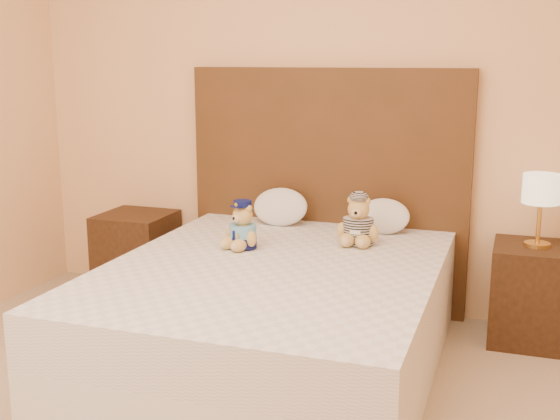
# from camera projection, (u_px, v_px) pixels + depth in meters

# --- Properties ---
(bed) EXTENTS (1.60, 2.00, 0.55)m
(bed) POSITION_uv_depth(u_px,v_px,m) (273.00, 317.00, 3.55)
(bed) COLOR white
(bed) RESTS_ON ground
(headboard) EXTENTS (1.75, 0.08, 1.50)m
(headboard) POSITION_uv_depth(u_px,v_px,m) (327.00, 190.00, 4.38)
(headboard) COLOR #502E18
(headboard) RESTS_ON ground
(nightstand_left) EXTENTS (0.45, 0.45, 0.55)m
(nightstand_left) POSITION_uv_depth(u_px,v_px,m) (137.00, 254.00, 4.68)
(nightstand_left) COLOR #3C2413
(nightstand_left) RESTS_ON ground
(nightstand_right) EXTENTS (0.45, 0.45, 0.55)m
(nightstand_right) POSITION_uv_depth(u_px,v_px,m) (533.00, 294.00, 3.89)
(nightstand_right) COLOR #3C2413
(nightstand_right) RESTS_ON ground
(lamp) EXTENTS (0.20, 0.20, 0.40)m
(lamp) POSITION_uv_depth(u_px,v_px,m) (541.00, 193.00, 3.77)
(lamp) COLOR gold
(lamp) RESTS_ON nightstand_right
(teddy_police) EXTENTS (0.29, 0.28, 0.26)m
(teddy_police) POSITION_uv_depth(u_px,v_px,m) (243.00, 225.00, 3.77)
(teddy_police) COLOR tan
(teddy_police) RESTS_ON bed
(teddy_prisoner) EXTENTS (0.25, 0.23, 0.27)m
(teddy_prisoner) POSITION_uv_depth(u_px,v_px,m) (358.00, 220.00, 3.84)
(teddy_prisoner) COLOR tan
(teddy_prisoner) RESTS_ON bed
(pillow_left) EXTENTS (0.35, 0.22, 0.24)m
(pillow_left) POSITION_uv_depth(u_px,v_px,m) (280.00, 205.00, 4.31)
(pillow_left) COLOR white
(pillow_left) RESTS_ON bed
(pillow_right) EXTENTS (0.31, 0.20, 0.22)m
(pillow_right) POSITION_uv_depth(u_px,v_px,m) (383.00, 215.00, 4.11)
(pillow_right) COLOR white
(pillow_right) RESTS_ON bed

